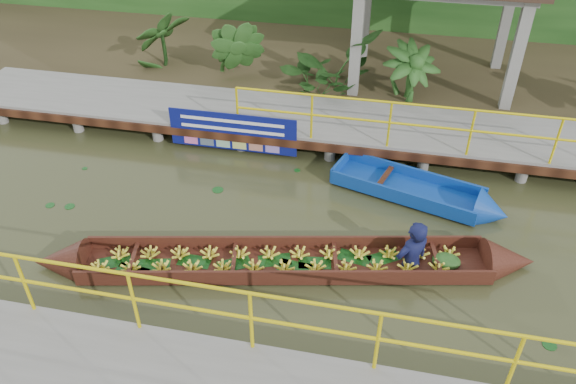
# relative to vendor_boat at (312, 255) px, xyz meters

# --- Properties ---
(ground) EXTENTS (80.00, 80.00, 0.00)m
(ground) POSITION_rel_vendor_boat_xyz_m (-1.20, 0.74, -0.28)
(ground) COLOR #303219
(ground) RESTS_ON ground
(land_strip) EXTENTS (30.00, 8.00, 0.45)m
(land_strip) POSITION_rel_vendor_boat_xyz_m (-1.20, 8.24, -0.06)
(land_strip) COLOR #2F2717
(land_strip) RESTS_ON ground
(far_dock) EXTENTS (16.00, 2.06, 1.66)m
(far_dock) POSITION_rel_vendor_boat_xyz_m (-1.18, 4.17, 0.20)
(far_dock) COLOR slate
(far_dock) RESTS_ON ground
(vendor_boat) EXTENTS (8.44, 2.56, 2.13)m
(vendor_boat) POSITION_rel_vendor_boat_xyz_m (0.00, 0.00, 0.00)
(vendor_boat) COLOR #35150E
(vendor_boat) RESTS_ON ground
(moored_blue_boat) EXTENTS (3.54, 1.83, 0.82)m
(moored_blue_boat) POSITION_rel_vendor_boat_xyz_m (2.29, 2.22, -0.13)
(moored_blue_boat) COLOR #0D3893
(moored_blue_boat) RESTS_ON ground
(blue_banner) EXTENTS (2.84, 0.04, 0.89)m
(blue_banner) POSITION_rel_vendor_boat_xyz_m (-2.31, 3.22, 0.28)
(blue_banner) COLOR navy
(blue_banner) RESTS_ON ground
(tropical_plants) EXTENTS (14.14, 1.14, 1.42)m
(tropical_plants) POSITION_rel_vendor_boat_xyz_m (1.05, 6.04, 0.88)
(tropical_plants) COLOR #183D13
(tropical_plants) RESTS_ON ground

